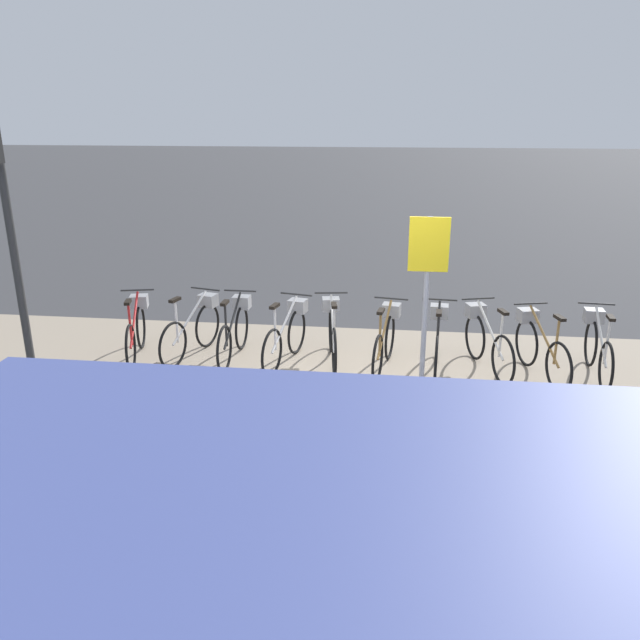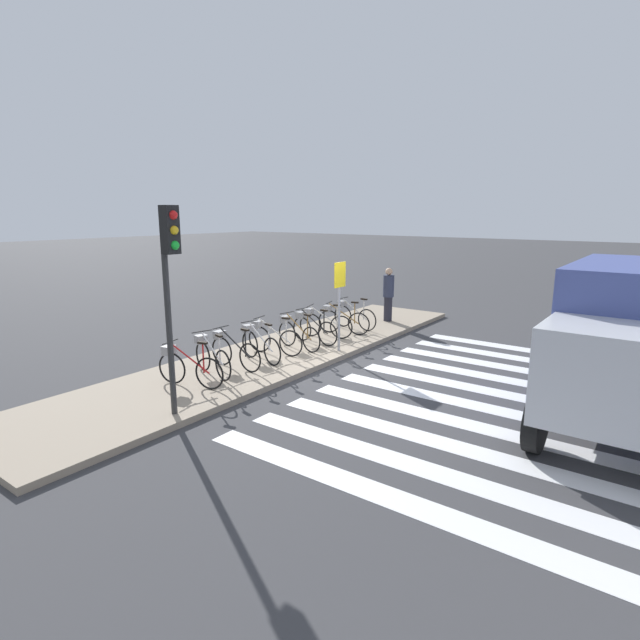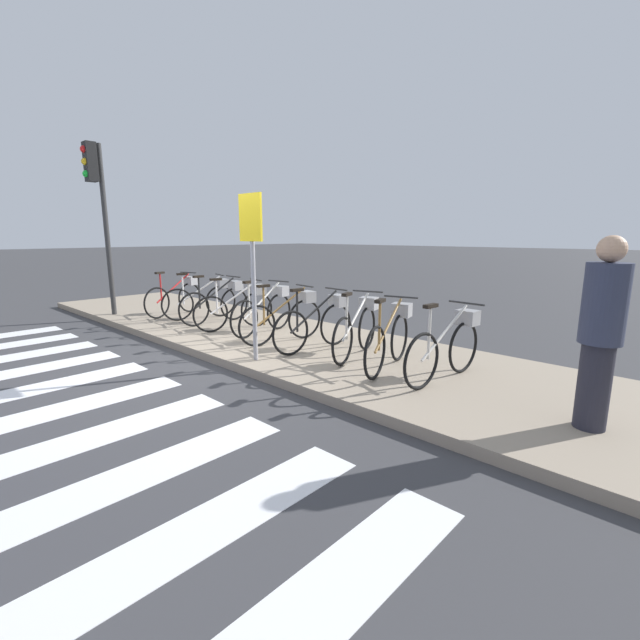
% 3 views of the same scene
% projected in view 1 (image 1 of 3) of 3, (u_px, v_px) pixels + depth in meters
% --- Properties ---
extents(ground_plane, '(120.00, 120.00, 0.00)m').
position_uv_depth(ground_plane, '(351.00, 418.00, 7.24)').
color(ground_plane, '#38383A').
extents(sidewalk, '(13.56, 2.84, 0.12)m').
position_uv_depth(sidewalk, '(359.00, 366.00, 8.56)').
color(sidewalk, gray).
rests_on(sidewalk, ground_plane).
extents(parked_bicycle_0, '(0.53, 1.49, 0.94)m').
position_uv_depth(parked_bicycle_0, '(136.00, 328.00, 8.63)').
color(parked_bicycle_0, black).
rests_on(parked_bicycle_0, sidewalk).
extents(parked_bicycle_1, '(0.54, 1.49, 0.94)m').
position_uv_depth(parked_bicycle_1, '(194.00, 326.00, 8.70)').
color(parked_bicycle_1, black).
rests_on(parked_bicycle_1, sidewalk).
extents(parked_bicycle_2, '(0.46, 1.52, 0.94)m').
position_uv_depth(parked_bicycle_2, '(235.00, 329.00, 8.60)').
color(parked_bicycle_2, black).
rests_on(parked_bicycle_2, sidewalk).
extents(parked_bicycle_3, '(0.50, 1.50, 0.94)m').
position_uv_depth(parked_bicycle_3, '(287.00, 333.00, 8.44)').
color(parked_bicycle_3, black).
rests_on(parked_bicycle_3, sidewalk).
extents(parked_bicycle_4, '(0.46, 1.51, 0.94)m').
position_uv_depth(parked_bicycle_4, '(332.00, 331.00, 8.49)').
color(parked_bicycle_4, black).
rests_on(parked_bicycle_4, sidewalk).
extents(parked_bicycle_5, '(0.46, 1.51, 0.94)m').
position_uv_depth(parked_bicycle_5, '(386.00, 338.00, 8.24)').
color(parked_bicycle_5, black).
rests_on(parked_bicycle_5, sidewalk).
extents(parked_bicycle_6, '(0.46, 1.52, 0.94)m').
position_uv_depth(parked_bicycle_6, '(437.00, 339.00, 8.19)').
color(parked_bicycle_6, black).
rests_on(parked_bicycle_6, sidewalk).
extents(parked_bicycle_7, '(0.58, 1.47, 0.94)m').
position_uv_depth(parked_bicycle_7, '(486.00, 338.00, 8.23)').
color(parked_bicycle_7, black).
rests_on(parked_bicycle_7, sidewalk).
extents(parked_bicycle_8, '(0.54, 1.48, 0.94)m').
position_uv_depth(parked_bicycle_8, '(539.00, 344.00, 8.01)').
color(parked_bicycle_8, black).
rests_on(parked_bicycle_8, sidewalk).
extents(parked_bicycle_9, '(0.46, 1.52, 0.94)m').
position_uv_depth(parked_bicycle_9, '(597.00, 345.00, 8.01)').
color(parked_bicycle_9, black).
rests_on(parked_bicycle_9, sidewalk).
extents(sign_post, '(0.44, 0.07, 2.19)m').
position_uv_depth(sign_post, '(427.00, 280.00, 6.91)').
color(sign_post, '#99999E').
rests_on(sign_post, sidewalk).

